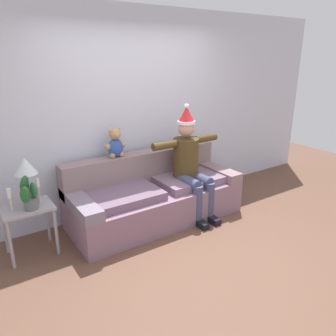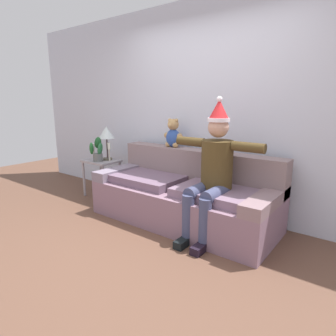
% 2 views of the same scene
% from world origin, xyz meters
% --- Properties ---
extents(ground_plane, '(10.00, 10.00, 0.00)m').
position_xyz_m(ground_plane, '(0.00, 0.00, 0.00)').
color(ground_plane, brown).
extents(back_wall, '(7.00, 0.10, 2.70)m').
position_xyz_m(back_wall, '(0.00, 1.55, 1.35)').
color(back_wall, silver).
rests_on(back_wall, ground_plane).
extents(couch, '(2.25, 0.92, 0.86)m').
position_xyz_m(couch, '(0.00, 1.02, 0.33)').
color(couch, gray).
rests_on(couch, ground_plane).
extents(person_seated, '(1.02, 0.77, 1.51)m').
position_xyz_m(person_seated, '(0.46, 0.85, 0.76)').
color(person_seated, '#4A371A').
rests_on(person_seated, ground_plane).
extents(teddy_bear, '(0.29, 0.17, 0.38)m').
position_xyz_m(teddy_bear, '(-0.39, 1.30, 1.03)').
color(teddy_bear, '#2E4E9D').
rests_on(teddy_bear, couch).
extents(side_table, '(0.52, 0.40, 0.57)m').
position_xyz_m(side_table, '(-1.57, 1.04, 0.47)').
color(side_table, '#9C969F').
rests_on(side_table, ground_plane).
extents(table_lamp, '(0.24, 0.24, 0.51)m').
position_xyz_m(table_lamp, '(-1.51, 1.12, 0.97)').
color(table_lamp, '#504C3A').
rests_on(table_lamp, side_table).
extents(potted_plant, '(0.21, 0.22, 0.38)m').
position_xyz_m(potted_plant, '(-1.54, 0.95, 0.73)').
color(potted_plant, '#5D605E').
rests_on(potted_plant, side_table).
extents(candle_tall, '(0.04, 0.04, 0.25)m').
position_xyz_m(candle_tall, '(-1.71, 1.02, 0.73)').
color(candle_tall, beige).
rests_on(candle_tall, side_table).
extents(candle_short, '(0.04, 0.04, 0.28)m').
position_xyz_m(candle_short, '(-1.42, 1.08, 0.75)').
color(candle_short, beige).
rests_on(candle_short, side_table).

